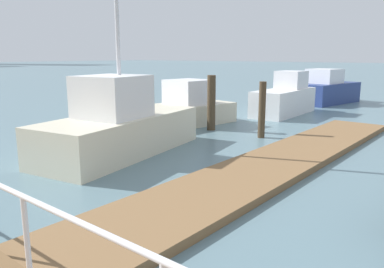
% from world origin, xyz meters
% --- Properties ---
extents(floating_dock, '(14.74, 2.00, 0.18)m').
position_xyz_m(floating_dock, '(3.87, 9.07, 0.09)').
color(floating_dock, olive).
rests_on(floating_dock, ground_plane).
extents(boardwalk_railing, '(0.06, 26.08, 1.08)m').
position_xyz_m(boardwalk_railing, '(-3.15, 7.36, 1.26)').
color(boardwalk_railing, white).
rests_on(boardwalk_railing, boardwalk).
extents(dock_piling_1, '(0.25, 0.25, 1.98)m').
position_xyz_m(dock_piling_1, '(6.88, 11.16, 0.99)').
color(dock_piling_1, '#473826').
rests_on(dock_piling_1, ground_plane).
extents(dock_piling_3, '(0.32, 0.32, 2.13)m').
position_xyz_m(dock_piling_3, '(6.89, 13.38, 1.06)').
color(dock_piling_3, '#473826').
rests_on(dock_piling_3, ground_plane).
extents(moored_boat_0, '(4.82, 2.74, 2.07)m').
position_xyz_m(moored_boat_0, '(18.20, 13.06, 0.79)').
color(moored_boat_0, navy).
rests_on(moored_boat_0, ground_plane).
extents(moored_boat_2, '(5.79, 3.09, 9.99)m').
position_xyz_m(moored_boat_2, '(2.24, 13.28, 0.85)').
color(moored_boat_2, beige).
rests_on(moored_boat_2, ground_plane).
extents(moored_boat_3, '(4.70, 2.68, 1.87)m').
position_xyz_m(moored_boat_3, '(7.18, 14.99, 0.66)').
color(moored_boat_3, beige).
rests_on(moored_boat_3, ground_plane).
extents(moored_boat_4, '(4.49, 1.74, 2.10)m').
position_xyz_m(moored_boat_4, '(12.48, 13.00, 0.78)').
color(moored_boat_4, white).
rests_on(moored_boat_4, ground_plane).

